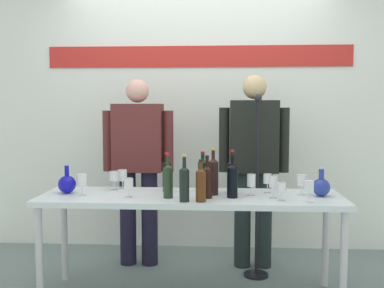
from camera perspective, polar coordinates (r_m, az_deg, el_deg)
back_wall at (r=4.42m, az=0.84°, el=6.34°), size 4.14×0.11×3.00m
display_table at (r=3.27m, az=-0.16°, el=-7.57°), size 2.16×0.60×0.75m
decanter_blue_left at (r=3.45m, az=-15.48°, el=-4.87°), size 0.13×0.13×0.20m
decanter_blue_right at (r=3.34m, az=15.97°, el=-5.19°), size 0.13×0.13×0.19m
presenter_left at (r=3.93m, az=-6.80°, el=-2.00°), size 0.61×0.22×1.61m
presenter_right at (r=3.87m, az=7.79°, el=-1.90°), size 0.59×0.22×1.64m
wine_bottle_0 at (r=3.14m, az=1.90°, el=-4.63°), size 0.07×0.07×0.30m
wine_bottle_1 at (r=3.02m, az=-0.98°, el=-4.87°), size 0.07×0.07×0.32m
wine_bottle_2 at (r=3.40m, az=-3.18°, el=-3.83°), size 0.07×0.07×0.29m
wine_bottle_3 at (r=3.15m, az=-3.03°, el=-4.52°), size 0.07×0.07×0.31m
wine_bottle_4 at (r=3.02m, az=1.12°, el=-5.01°), size 0.07×0.07×0.28m
wine_bottle_5 at (r=3.39m, az=1.35°, el=-3.78°), size 0.07×0.07×0.30m
wine_bottle_6 at (r=3.17m, az=5.11°, el=-4.50°), size 0.08×0.08×0.31m
wine_bottle_7 at (r=3.34m, az=5.08°, el=-3.96°), size 0.07×0.07×0.32m
wine_bottle_8 at (r=3.26m, az=2.68°, el=-3.95°), size 0.07×0.07×0.34m
wine_glass_left_0 at (r=3.48m, az=-9.83°, el=-4.07°), size 0.06×0.06×0.15m
wine_glass_left_1 at (r=3.31m, az=-13.68°, el=-4.46°), size 0.07×0.07×0.16m
wine_glass_left_2 at (r=3.20m, az=-8.01°, el=-5.02°), size 0.07×0.07×0.14m
wine_glass_left_3 at (r=3.54m, az=-8.77°, el=-3.96°), size 0.07×0.07×0.15m
wine_glass_right_0 at (r=3.36m, az=9.50°, el=-4.39°), size 0.06×0.06×0.14m
wine_glass_right_1 at (r=3.19m, az=10.21°, el=-4.77°), size 0.06×0.06×0.16m
wine_glass_right_2 at (r=3.33m, az=13.67°, el=-4.50°), size 0.07×0.07×0.15m
wine_glass_right_3 at (r=3.09m, az=14.53°, el=-5.25°), size 0.06×0.06×0.15m
wine_glass_right_4 at (r=3.11m, az=11.22°, el=-5.41°), size 0.06×0.06×0.13m
wine_glass_right_5 at (r=3.25m, az=7.46°, el=-4.64°), size 0.06×0.06×0.16m
microphone_stand at (r=3.73m, az=8.16°, el=-9.07°), size 0.20×0.20×1.48m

